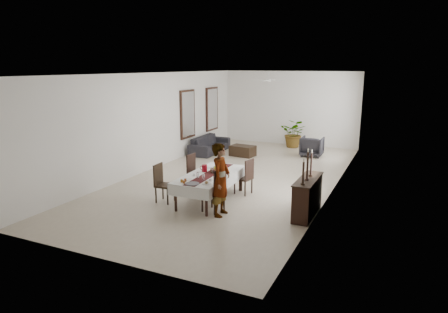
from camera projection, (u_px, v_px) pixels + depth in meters
floor at (236, 177)px, 12.52m from camera, size 6.00×12.00×0.00m
ceiling at (236, 73)px, 11.80m from camera, size 6.00×12.00×0.02m
wall_back at (290, 108)px, 17.47m from camera, size 6.00×0.02×3.20m
wall_front at (99, 174)px, 6.85m from camera, size 6.00×0.02×3.20m
wall_left at (154, 121)px, 13.38m from camera, size 0.02×12.00×3.20m
wall_right at (337, 134)px, 10.94m from camera, size 0.02×12.00×3.20m
dining_table_top at (210, 175)px, 10.24m from camera, size 0.97×2.25×0.05m
table_leg_fl at (176, 198)px, 9.53m from camera, size 0.07×0.07×0.65m
table_leg_fr at (206, 203)px, 9.21m from camera, size 0.07×0.07×0.65m
table_leg_bl at (213, 176)px, 11.43m from camera, size 0.07×0.07×0.65m
table_leg_br at (240, 179)px, 11.11m from camera, size 0.07×0.07×0.65m
tablecloth_top at (210, 174)px, 10.23m from camera, size 1.14×2.42×0.01m
tablecloth_drape_left at (192, 177)px, 10.48m from camera, size 0.05×2.40×0.28m
tablecloth_drape_right at (230, 182)px, 10.05m from camera, size 0.05×2.40×0.28m
tablecloth_drape_near at (188, 192)px, 9.20m from camera, size 1.10×0.03×0.28m
tablecloth_drape_far at (228, 168)px, 11.33m from camera, size 1.10×0.03×0.28m
table_runner at (210, 174)px, 10.23m from camera, size 0.37×2.33×0.00m
red_pitcher at (204, 168)px, 10.43m from camera, size 0.14×0.14×0.19m
pitcher_handle at (202, 168)px, 10.46m from camera, size 0.11×0.02×0.11m
wine_glass_near at (204, 177)px, 9.63m from camera, size 0.07×0.07×0.16m
wine_glass_mid at (198, 175)px, 9.80m from camera, size 0.07×0.07×0.16m
wine_glass_far at (213, 171)px, 10.24m from camera, size 0.07×0.07×0.16m
teacup_right at (211, 180)px, 9.62m from camera, size 0.08×0.08×0.06m
saucer_right at (211, 181)px, 9.62m from camera, size 0.14×0.14×0.01m
teacup_left at (195, 175)px, 10.05m from camera, size 0.08×0.08×0.06m
saucer_left at (195, 176)px, 10.05m from camera, size 0.14×0.14×0.01m
plate_near_right at (207, 184)px, 9.36m from camera, size 0.22×0.22×0.01m
bread_near_right at (207, 183)px, 9.36m from camera, size 0.08×0.08×0.08m
plate_near_left at (187, 179)px, 9.72m from camera, size 0.22×0.22×0.01m
plate_far_left at (208, 168)px, 10.81m from camera, size 0.22×0.22×0.01m
serving_tray at (192, 184)px, 9.36m from camera, size 0.33×0.33×0.02m
jam_jar_a at (184, 182)px, 9.41m from camera, size 0.06×0.06×0.07m
jam_jar_b at (182, 181)px, 9.50m from camera, size 0.06×0.06×0.07m
jam_jar_c at (185, 180)px, 9.56m from camera, size 0.06×0.06×0.07m
fruit_basket at (216, 170)px, 10.41m from camera, size 0.28×0.28×0.09m
fruit_red at (217, 168)px, 10.40m from camera, size 0.08×0.08×0.08m
fruit_green at (215, 167)px, 10.44m from camera, size 0.07×0.07×0.07m
fruit_yellow at (215, 168)px, 10.36m from camera, size 0.08×0.08×0.08m
chair_right_near_seat at (213, 192)px, 9.50m from camera, size 0.54×0.54×0.05m
chair_right_near_leg_fl at (215, 206)px, 9.31m from camera, size 0.05×0.05×0.45m
chair_right_near_leg_fr at (224, 202)px, 9.60m from camera, size 0.05×0.05×0.45m
chair_right_near_leg_bl at (202, 203)px, 9.52m from camera, size 0.05×0.05×0.45m
chair_right_near_leg_br at (212, 199)px, 9.81m from camera, size 0.05×0.05×0.45m
chair_right_near_back at (220, 181)px, 9.31m from camera, size 0.13×0.45×0.58m
chair_right_far_seat at (243, 178)px, 10.83m from camera, size 0.49×0.49×0.05m
chair_right_far_leg_fl at (245, 189)px, 10.65m from camera, size 0.05×0.05×0.41m
chair_right_far_leg_fr at (252, 186)px, 10.92m from camera, size 0.05×0.05×0.41m
chair_right_far_leg_bl at (235, 187)px, 10.85m from camera, size 0.05×0.05×0.41m
chair_right_far_leg_br at (242, 184)px, 11.11m from camera, size 0.05×0.05×0.41m
chair_right_far_back at (249, 169)px, 10.66m from camera, size 0.12×0.41×0.53m
chair_left_near_seat at (165, 185)px, 10.17m from camera, size 0.44×0.44×0.05m
chair_left_near_leg_fl at (163, 191)px, 10.44m from camera, size 0.04×0.04×0.41m
chair_left_near_leg_fr at (156, 195)px, 10.13m from camera, size 0.04×0.04×0.41m
chair_left_near_leg_bl at (174, 193)px, 10.32m from camera, size 0.04×0.04×0.41m
chair_left_near_leg_br at (168, 197)px, 10.01m from camera, size 0.04×0.04×0.41m
chair_left_near_back at (158, 174)px, 10.18m from camera, size 0.06×0.42×0.53m
chair_left_far_seat at (196, 173)px, 11.41m from camera, size 0.45×0.45×0.05m
chair_left_far_leg_fl at (195, 178)px, 11.68m from camera, size 0.05×0.05×0.40m
chair_left_far_leg_fr at (188, 181)px, 11.40m from camera, size 0.05×0.05×0.40m
chair_left_far_leg_bl at (205, 180)px, 11.51m from camera, size 0.05×0.05×0.40m
chair_left_far_leg_br at (198, 183)px, 11.23m from camera, size 0.05×0.05×0.40m
chair_left_far_back at (191, 163)px, 11.44m from camera, size 0.09×0.41×0.52m
woman at (221, 180)px, 9.18m from camera, size 0.45×0.65×1.71m
sideboard_body at (307, 197)px, 9.28m from camera, size 0.38×1.43×0.86m
sideboard_top at (308, 179)px, 9.18m from camera, size 0.42×1.49×0.03m
candlestick_near_base at (303, 184)px, 8.71m from camera, size 0.10×0.10×0.03m
candlestick_near_shaft at (303, 173)px, 8.65m from camera, size 0.05×0.05×0.48m
candlestick_near_candle at (304, 160)px, 8.59m from camera, size 0.03×0.03×0.08m
candlestick_mid_base at (307, 179)px, 9.04m from camera, size 0.10×0.10×0.03m
candlestick_mid_shaft at (307, 166)px, 8.97m from camera, size 0.05×0.05×0.62m
candlestick_mid_candle at (308, 150)px, 8.89m from camera, size 0.03×0.03×0.08m
candlestick_far_base at (311, 175)px, 9.38m from camera, size 0.10×0.10×0.03m
candlestick_far_shaft at (311, 164)px, 9.32m from camera, size 0.05×0.05×0.52m
candlestick_far_candle at (312, 151)px, 9.25m from camera, size 0.03×0.03×0.08m
sofa at (210, 144)px, 16.08m from camera, size 0.92×2.25×0.65m
armchair at (312, 147)px, 15.35m from camera, size 0.82×0.85×0.76m
coffee_table at (243, 151)px, 15.44m from camera, size 0.98×0.72×0.41m
potted_plant at (294, 133)px, 16.99m from camera, size 1.19×1.06×1.21m
mirror_frame_near at (188, 114)px, 15.32m from camera, size 0.06×1.05×1.85m
mirror_glass_near at (188, 114)px, 15.30m from camera, size 0.01×0.90×1.70m
mirror_frame_far at (212, 109)px, 17.18m from camera, size 0.06×1.05×1.85m
mirror_glass_far at (213, 109)px, 17.16m from camera, size 0.01×0.90×1.70m
fan_rod at (269, 75)px, 14.48m from camera, size 0.04×0.04×0.20m
fan_hub at (268, 80)px, 14.53m from camera, size 0.16×0.16×0.08m
fan_blade_n at (271, 80)px, 14.84m from camera, size 0.10×0.55×0.01m
fan_blade_s at (265, 81)px, 14.22m from camera, size 0.10×0.55×0.01m
fan_blade_e at (278, 80)px, 14.38m from camera, size 0.55×0.10×0.01m
fan_blade_w at (259, 80)px, 14.67m from camera, size 0.55×0.10×0.01m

